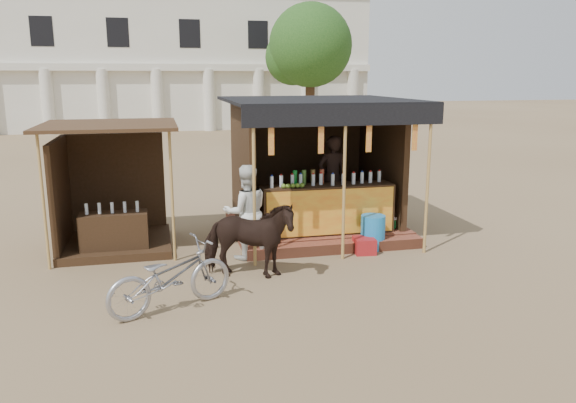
{
  "coord_description": "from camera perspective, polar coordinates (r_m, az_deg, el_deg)",
  "views": [
    {
      "loc": [
        -2.16,
        -7.62,
        3.23
      ],
      "look_at": [
        0.0,
        1.6,
        1.1
      ],
      "focal_mm": 35.0,
      "sensor_mm": 36.0,
      "label": 1
    }
  ],
  "objects": [
    {
      "name": "bystander",
      "position": [
        10.02,
        -4.27,
        -1.09
      ],
      "size": [
        0.87,
        0.7,
        1.7
      ],
      "primitive_type": "imported",
      "rotation": [
        0.0,
        0.0,
        3.21
      ],
      "color": "silver",
      "rests_on": "ground"
    },
    {
      "name": "cooler",
      "position": [
        11.47,
        9.07,
        -2.64
      ],
      "size": [
        0.74,
        0.61,
        0.46
      ],
      "color": "#1A7730",
      "rests_on": "ground"
    },
    {
      "name": "ground",
      "position": [
        8.56,
        2.48,
        -9.52
      ],
      "size": [
        120.0,
        120.0,
        0.0
      ],
      "primitive_type": "plane",
      "color": "#846B4C",
      "rests_on": "ground"
    },
    {
      "name": "blue_barrel",
      "position": [
        10.79,
        8.61,
        -3.1
      ],
      "size": [
        0.6,
        0.6,
        0.65
      ],
      "primitive_type": "cylinder",
      "rotation": [
        0.0,
        0.0,
        -0.38
      ],
      "color": "#1A7CC9",
      "rests_on": "ground"
    },
    {
      "name": "tree",
      "position": [
        30.85,
        1.87,
        15.27
      ],
      "size": [
        4.5,
        4.4,
        7.0
      ],
      "color": "#382314",
      "rests_on": "ground"
    },
    {
      "name": "secondary_stall",
      "position": [
        11.16,
        -18.05,
        -0.27
      ],
      "size": [
        2.4,
        2.4,
        2.38
      ],
      "color": "#341F13",
      "rests_on": "ground"
    },
    {
      "name": "background_building",
      "position": [
        37.57,
        -13.31,
        13.49
      ],
      "size": [
        26.0,
        7.45,
        8.18
      ],
      "color": "silver",
      "rests_on": "ground"
    },
    {
      "name": "cow",
      "position": [
        9.07,
        -4.06,
        -3.93
      ],
      "size": [
        1.66,
        1.12,
        1.29
      ],
      "primitive_type": "imported",
      "rotation": [
        0.0,
        0.0,
        1.27
      ],
      "color": "black",
      "rests_on": "ground"
    },
    {
      "name": "red_crate",
      "position": [
        10.55,
        7.75,
        -4.45
      ],
      "size": [
        0.41,
        0.44,
        0.29
      ],
      "primitive_type": "cube",
      "rotation": [
        0.0,
        0.0,
        -0.1
      ],
      "color": "maroon",
      "rests_on": "ground"
    },
    {
      "name": "motorbike",
      "position": [
        8.06,
        -11.87,
        -7.49
      ],
      "size": [
        1.97,
        1.35,
        0.98
      ],
      "primitive_type": "imported",
      "rotation": [
        0.0,
        0.0,
        1.99
      ],
      "color": "#9C9DA5",
      "rests_on": "ground"
    },
    {
      "name": "main_stall",
      "position": [
        11.65,
        2.95,
        1.76
      ],
      "size": [
        3.6,
        3.61,
        2.78
      ],
      "color": "brown",
      "rests_on": "ground"
    }
  ]
}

